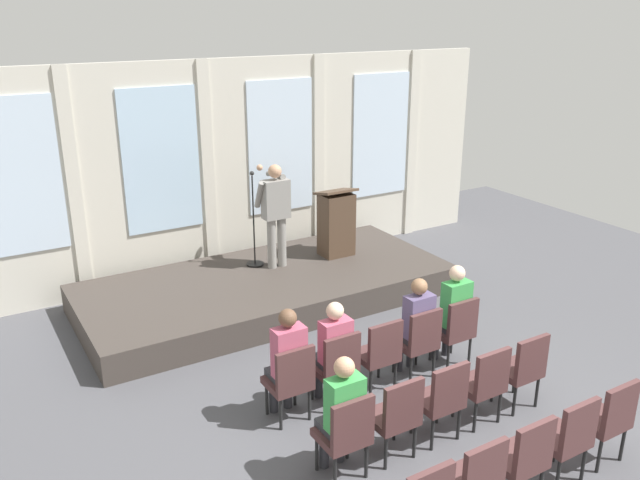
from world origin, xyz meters
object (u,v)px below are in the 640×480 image
Objects in this scene: chair_r1_c3 at (484,381)px; chair_r2_c4 at (608,416)px; chair_r0_c1 at (337,364)px; audience_r0_c4 at (453,310)px; chair_r2_c2 at (523,455)px; chair_r0_c3 at (419,339)px; speaker at (275,208)px; chair_r0_c2 at (379,351)px; chair_r0_c4 at (456,327)px; audience_r0_c3 at (416,322)px; audience_r0_c1 at (333,347)px; chair_r0_c0 at (291,379)px; audience_r1_c0 at (342,410)px; chair_r1_c2 at (442,396)px; chair_r1_c1 at (396,413)px; lectern at (336,223)px; mic_stand at (254,245)px; chair_r2_c3 at (567,435)px; audience_r0_c0 at (287,358)px; chair_r2_c1 at (474,478)px; chair_r1_c0 at (346,432)px; chair_r1_c4 at (523,366)px.

chair_r1_c3 is 1.26m from chair_r2_c4.
audience_r0_c4 is at bearing 2.55° from chair_r0_c1.
chair_r0_c1 is 1.00× the size of chair_r2_c2.
chair_r0_c3 is 1.00× the size of chair_r2_c4.
speaker is 3.40m from chair_r0_c2.
audience_r0_c3 is at bearing 172.16° from chair_r0_c4.
audience_r0_c1 reaches higher than chair_r0_c3.
chair_r1_c3 and chair_r2_c2 have the same top height.
chair_r0_c0 is 0.72× the size of audience_r1_c0.
chair_r1_c2 is at bearing -3.94° from audience_r1_c0.
chair_r0_c2 is at bearing 90.00° from chair_r1_c2.
audience_r0_c4 reaches higher than chair_r2_c2.
chair_r1_c1 is at bearing -147.99° from chair_r0_c4.
chair_r0_c0 is 1.00× the size of chair_r1_c2.
chair_r1_c1 is (-0.92, -4.39, -0.86)m from speaker.
lectern reaches higher than audience_r1_c0.
chair_r2_c4 is (1.14, -5.73, -0.22)m from mic_stand.
lectern is at bearing 75.54° from chair_r0_c3.
chair_r2_c3 is (0.59, 0.00, 0.00)m from chair_r2_c2.
audience_r0_c0 is 1.70m from chair_r1_c2.
chair_r2_c1 and chair_r2_c2 have the same top height.
chair_r2_c2 is at bearing -62.76° from audience_r0_c0.
chair_r1_c2 is 1.00× the size of chair_r2_c1.
chair_r1_c1 is at bearing -97.88° from mic_stand.
chair_r0_c0 is (-2.62, -3.25, -0.44)m from lectern.
chair_r0_c2 is 1.63m from chair_r1_c0.
lectern is 0.88× the size of audience_r1_c0.
mic_stand is 1.15× the size of audience_r0_c0.
chair_r1_c0 is (-0.00, -1.19, -0.21)m from audience_r0_c0.
audience_r0_c4 reaches higher than chair_r0_c3.
chair_r0_c0 is 2.37m from chair_r0_c4.
speaker is at bearing 70.70° from audience_r1_c0.
chair_r2_c4 is (0.00, -2.22, 0.00)m from chair_r0_c4.
chair_r2_c3 is at bearing 180.00° from chair_r2_c4.
chair_r1_c4 is (2.37, -0.08, -0.20)m from audience_r1_c0.
chair_r1_c1 is at bearing -63.55° from audience_r0_c0.
chair_r0_c1 is 0.69× the size of audience_r0_c4.
lectern is 1.23× the size of chair_r1_c1.
chair_r2_c3 is (-0.59, -2.22, 0.00)m from chair_r0_c4.
chair_r0_c4 is at bearing 43.15° from chair_r1_c2.
chair_r0_c3 is (1.78, 0.00, 0.00)m from chair_r0_c0.
audience_r0_c4 is at bearing 90.00° from chair_r2_c4.
chair_r1_c3 is 0.59m from chair_r1_c4.
chair_r0_c1 is 1.00× the size of chair_r0_c2.
chair_r2_c4 is at bearing -43.15° from chair_r1_c2.
chair_r0_c1 is at bearing -100.33° from mic_stand.
audience_r0_c0 reaches higher than chair_r0_c4.
audience_r0_c0 is 1.21m from chair_r0_c2.
mic_stand is at bearing 101.27° from chair_r2_c4.
chair_r1_c0 is 1.00× the size of chair_r1_c2.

